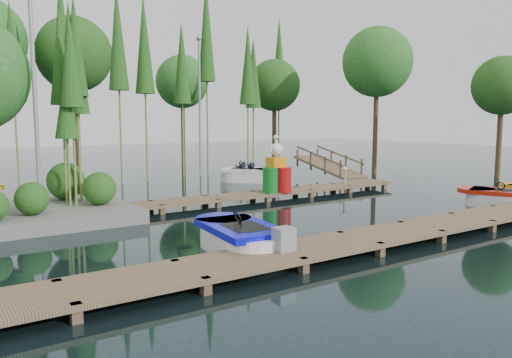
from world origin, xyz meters
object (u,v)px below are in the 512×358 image
boat_red (503,199)px  boat_blue (240,239)px  island (0,112)px  yellow_barrel (277,179)px  utility_cabinet (284,239)px  drum_cluster (277,175)px

boat_red → boat_blue: bearing=155.5°
island → yellow_barrel: island is taller
island → boat_blue: 8.05m
yellow_barrel → utility_cabinet: bearing=-125.2°
island → utility_cabinet: bearing=-62.0°
island → boat_red: island is taller
drum_cluster → utility_cabinet: bearing=-125.3°
boat_red → utility_cabinet: boat_red is taller
drum_cluster → yellow_barrel: bearing=63.3°
island → utility_cabinet: island is taller
island → drum_cluster: bearing=-6.0°
yellow_barrel → drum_cluster: (-0.08, -0.16, 0.17)m
utility_cabinet → island: bearing=118.0°
island → yellow_barrel: size_ratio=7.51×
boat_blue → drum_cluster: bearing=53.3°
boat_red → yellow_barrel: yellow_barrel is taller
yellow_barrel → island: bearing=175.0°
boat_red → island: bearing=131.9°
boat_blue → yellow_barrel: yellow_barrel is taller
boat_blue → utility_cabinet: (0.19, -1.40, 0.25)m
utility_cabinet → drum_cluster: 8.40m
yellow_barrel → boat_red: bearing=-47.1°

